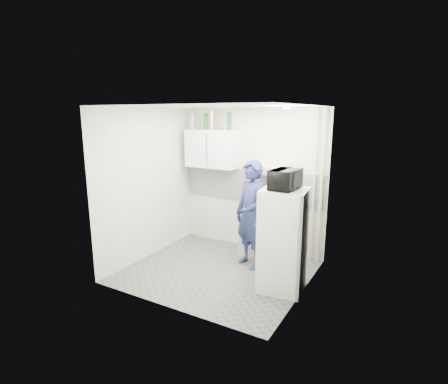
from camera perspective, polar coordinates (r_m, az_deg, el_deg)
The scene contains 22 objects.
floor at distance 5.80m, azimuth -1.08°, elevation -12.76°, with size 2.80×2.80×0.00m, color #5D5C51.
ceiling at distance 5.24m, azimuth -1.21°, elevation 13.85°, with size 2.80×2.80×0.00m, color white.
wall_back at distance 6.46m, azimuth 4.54°, elevation 2.00°, with size 2.80×2.80×0.00m, color silver.
wall_left at distance 6.19m, azimuth -12.35°, elevation 1.28°, with size 2.60×2.60×0.00m, color silver.
wall_right at distance 4.83m, azimuth 13.30°, elevation -1.97°, with size 2.60×2.60×0.00m, color silver.
person at distance 5.70m, azimuth 4.42°, elevation -3.70°, with size 0.65×0.42×1.77m, color #1E244C.
stove at distance 6.38m, azimuth 5.30°, elevation -6.65°, with size 0.48×0.48×0.77m, color beige.
fridge at distance 5.06m, azimuth 9.59°, elevation -7.78°, with size 0.61×0.61×1.48m, color white.
stove_top at distance 6.26m, azimuth 5.38°, elevation -3.18°, with size 0.46×0.46×0.03m, color black.
saucepan at distance 6.19m, azimuth 5.46°, elevation -2.68°, with size 0.21×0.21×0.11m, color silver.
microwave at distance 4.82m, azimuth 9.97°, elevation 2.03°, with size 0.33×0.49×0.27m, color black.
bottle_a at distance 6.79m, azimuth -5.25°, elevation 11.42°, with size 0.07×0.07×0.30m, color #B2B7BC.
bottle_c at distance 6.61m, azimuth -2.95°, elevation 11.47°, with size 0.07×0.07×0.31m, color #144C1E.
bottle_d at distance 6.55m, azimuth -2.05°, elevation 11.56°, with size 0.07×0.07×0.33m, color silver.
canister_a at distance 6.49m, azimuth -1.15°, elevation 10.93°, with size 0.08×0.08×0.19m, color brown.
bottle_e at distance 6.36m, azimuth 0.86°, elevation 11.47°, with size 0.08×0.08×0.32m, color #144C1E.
upper_cabinet at distance 6.58m, azimuth -2.00°, elevation 7.07°, with size 1.00×0.35×0.70m, color white.
range_hood at distance 6.01m, azimuth 7.46°, elevation 3.74°, with size 0.60×0.50×0.14m, color beige.
backsplash at distance 6.46m, azimuth 4.46°, elevation 1.11°, with size 2.74×0.03×0.60m, color white.
pipe_a at distance 5.96m, azimuth 15.59°, elevation 0.66°, with size 0.05×0.05×2.60m, color beige.
pipe_b at distance 5.99m, azimuth 14.48°, elevation 0.78°, with size 0.04×0.04×2.60m, color beige.
ceiling_spot_fixture at distance 4.99m, azimuth 10.21°, elevation 13.37°, with size 0.10×0.10×0.02m, color white.
Camera 1 is at (2.68, -4.50, 2.50)m, focal length 28.00 mm.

